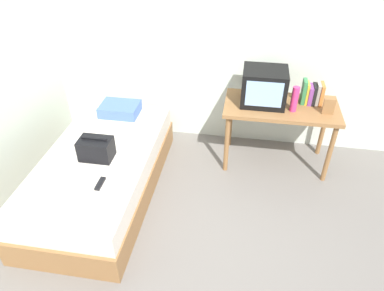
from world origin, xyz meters
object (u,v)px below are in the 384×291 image
(book_row, at_px, (312,93))
(bed, at_px, (102,173))
(water_bottle, at_px, (295,99))
(pillow, at_px, (120,109))
(remote_dark, at_px, (100,184))
(desk, at_px, (280,113))
(handbag, at_px, (96,149))
(picture_frame, at_px, (329,107))
(tv, at_px, (264,87))
(magazine, at_px, (77,175))

(book_row, bearing_deg, bed, -156.06)
(water_bottle, xyz_separation_m, pillow, (-1.83, 0.05, -0.31))
(remote_dark, bearing_deg, desk, 38.46)
(handbag, bearing_deg, picture_frame, 19.37)
(desk, height_order, pillow, desk)
(desk, bearing_deg, pillow, -178.52)
(book_row, height_order, pillow, book_row)
(bed, distance_m, water_bottle, 2.03)
(book_row, relative_size, handbag, 0.82)
(tv, bearing_deg, water_bottle, -21.86)
(water_bottle, distance_m, pillow, 1.86)
(water_bottle, distance_m, book_row, 0.27)
(pillow, bearing_deg, desk, 1.48)
(pillow, distance_m, handbag, 0.81)
(desk, xyz_separation_m, magazine, (-1.76, -1.13, -0.15))
(water_bottle, height_order, magazine, water_bottle)
(desk, distance_m, tv, 0.34)
(desk, distance_m, picture_frame, 0.48)
(picture_frame, relative_size, magazine, 0.56)
(pillow, xyz_separation_m, handbag, (0.05, -0.81, 0.04))
(picture_frame, bearing_deg, handbag, -160.63)
(remote_dark, bearing_deg, magazine, 162.59)
(pillow, xyz_separation_m, magazine, (-0.03, -1.09, -0.06))
(water_bottle, relative_size, handbag, 0.86)
(bed, distance_m, magazine, 0.43)
(picture_frame, relative_size, pillow, 0.39)
(bed, xyz_separation_m, desk, (1.70, 0.79, 0.39))
(handbag, xyz_separation_m, remote_dark, (0.16, -0.36, -0.09))
(pillow, bearing_deg, bed, -87.78)
(tv, xyz_separation_m, remote_dark, (-1.32, -1.23, -0.41))
(handbag, xyz_separation_m, magazine, (-0.08, -0.28, -0.10))
(tv, distance_m, magazine, 1.99)
(bed, relative_size, pillow, 4.79)
(picture_frame, xyz_separation_m, magazine, (-2.19, -1.02, -0.32))
(picture_frame, height_order, magazine, picture_frame)
(desk, relative_size, remote_dark, 7.44)
(picture_frame, xyz_separation_m, remote_dark, (-1.95, -1.10, -0.31))
(handbag, bearing_deg, pillow, 93.56)
(desk, height_order, book_row, book_row)
(water_bottle, bearing_deg, desk, 137.20)
(handbag, relative_size, magazine, 1.03)
(pillow, bearing_deg, book_row, 4.07)
(bed, bearing_deg, pillow, 92.22)
(water_bottle, bearing_deg, picture_frame, -2.02)
(book_row, relative_size, remote_dark, 1.59)
(desk, relative_size, tv, 2.64)
(magazine, bearing_deg, desk, 32.72)
(water_bottle, xyz_separation_m, magazine, (-1.86, -1.04, -0.37))
(bed, xyz_separation_m, remote_dark, (0.18, -0.42, 0.25))
(pillow, height_order, handbag, handbag)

